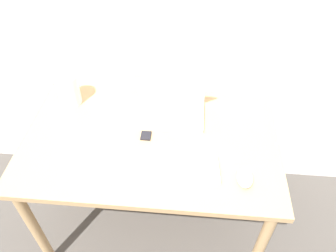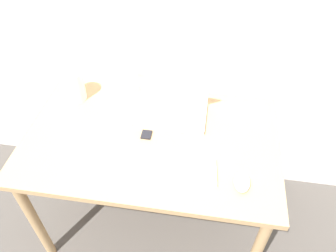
{
  "view_description": "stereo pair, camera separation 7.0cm",
  "coord_description": "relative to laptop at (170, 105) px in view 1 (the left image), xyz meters",
  "views": [
    {
      "loc": [
        0.18,
        -0.68,
        1.87
      ],
      "look_at": [
        0.09,
        0.37,
        0.83
      ],
      "focal_mm": 35.0,
      "sensor_mm": 36.0,
      "label": 1
    },
    {
      "loc": [
        0.25,
        -0.67,
        1.87
      ],
      "look_at": [
        0.09,
        0.37,
        0.83
      ],
      "focal_mm": 35.0,
      "sensor_mm": 36.0,
      "label": 2
    }
  ],
  "objects": [
    {
      "name": "desk",
      "position": [
        -0.08,
        -0.19,
        -0.14
      ],
      "size": [
        1.21,
        0.75,
        0.73
      ],
      "color": "tan",
      "rests_on": "ground_plane"
    },
    {
      "name": "laptop",
      "position": [
        0.0,
        0.0,
        0.0
      ],
      "size": [
        0.35,
        0.23,
        0.23
      ],
      "color": "silver",
      "rests_on": "desk"
    },
    {
      "name": "keyboard",
      "position": [
        0.02,
        -0.38,
        -0.04
      ],
      "size": [
        0.47,
        0.18,
        0.02
      ],
      "color": "white",
      "rests_on": "desk"
    },
    {
      "name": "mouse",
      "position": [
        0.35,
        -0.4,
        -0.03
      ],
      "size": [
        0.07,
        0.11,
        0.03
      ],
      "color": "silver",
      "rests_on": "desk"
    },
    {
      "name": "vase",
      "position": [
        -0.53,
        0.03,
        0.07
      ],
      "size": [
        0.11,
        0.11,
        0.24
      ],
      "color": "white",
      "rests_on": "desk"
    },
    {
      "name": "mp3_player",
      "position": [
        -0.1,
        -0.18,
        -0.05
      ],
      "size": [
        0.05,
        0.06,
        0.01
      ],
      "color": "black",
      "rests_on": "desk"
    }
  ]
}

